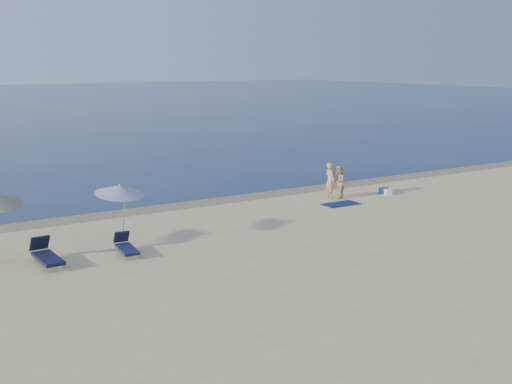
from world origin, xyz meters
The scene contains 9 objects.
wet_sand_strip centered at (0.00, 19.40, 0.00)m, with size 240.00×1.60×0.00m, color #847254.
person_left centered at (3.64, 17.12, 0.85)m, with size 0.62×0.41×1.70m, color tan.
person_right centered at (3.91, 16.82, 0.79)m, with size 0.77×0.60×1.58m, color tan.
beach_towel centered at (3.22, 15.78, 0.01)m, with size 1.68×0.93×0.03m, color #0E1848.
white_bag centered at (6.50, 16.22, 0.14)m, with size 0.32×0.27×0.27m, color white.
blue_cooler centered at (6.51, 16.55, 0.15)m, with size 0.43×0.31×0.31m, color #1C609C.
umbrella_near centered at (-7.44, 14.84, 1.95)m, with size 2.20×2.22×2.27m.
lounger_left centered at (-10.30, 13.86, 0.30)m, with size 0.71×1.88×0.82m.
lounger_right centered at (-7.75, 13.60, 0.25)m, with size 0.65×1.60×0.69m.
Camera 1 is at (-14.90, -6.24, 6.35)m, focal length 45.00 mm.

